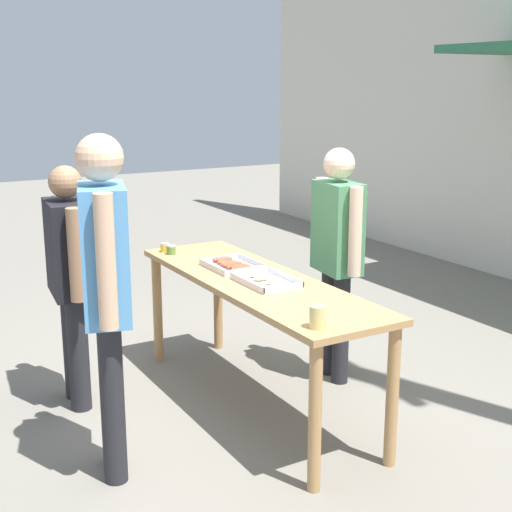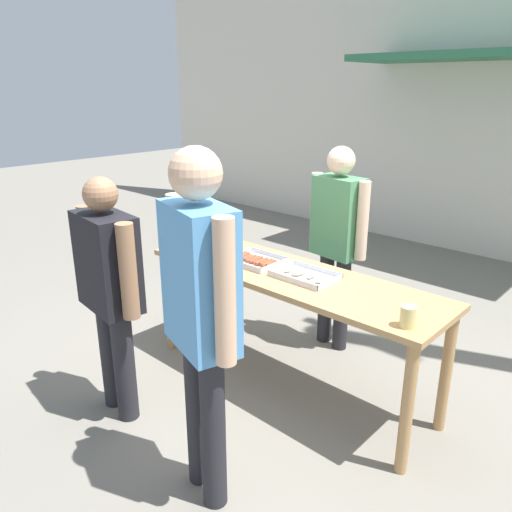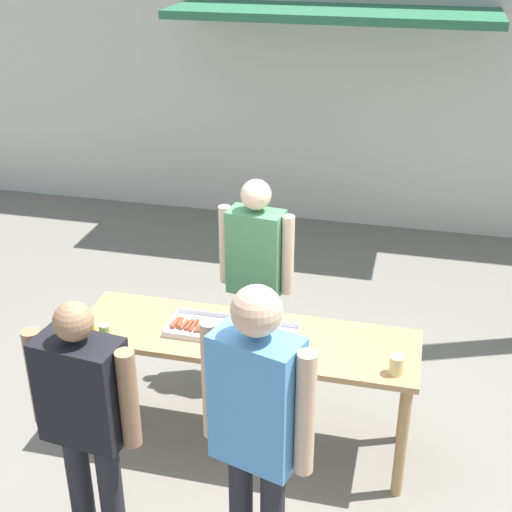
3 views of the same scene
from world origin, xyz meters
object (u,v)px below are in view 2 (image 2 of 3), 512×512
object	(u,v)px
food_tray_sausages	(256,261)
person_customer_holding_hotdog	(109,282)
food_tray_buns	(305,275)
person_customer_with_cup	(201,303)
condiment_jar_mustard	(176,246)
person_server_behind_table	(337,232)
condiment_jar_ketchup	(184,248)
beer_cup	(408,317)

from	to	relation	value
food_tray_sausages	person_customer_holding_hotdog	distance (m)	1.06
food_tray_buns	person_customer_with_cup	bearing A→B (deg)	-79.29
condiment_jar_mustard	person_customer_with_cup	bearing A→B (deg)	-33.96
food_tray_sausages	person_customer_holding_hotdog	world-z (taller)	person_customer_holding_hotdog
condiment_jar_mustard	person_customer_with_cup	world-z (taller)	person_customer_with_cup
condiment_jar_mustard	food_tray_buns	bearing A→B (deg)	10.72
condiment_jar_mustard	person_server_behind_table	bearing A→B (deg)	46.41
condiment_jar_ketchup	person_customer_with_cup	size ratio (longest dim) A/B	0.04
person_customer_with_cup	person_customer_holding_hotdog	bearing A→B (deg)	11.83
person_server_behind_table	condiment_jar_mustard	bearing A→B (deg)	-125.97
condiment_jar_ketchup	beer_cup	size ratio (longest dim) A/B	0.56
condiment_jar_mustard	person_server_behind_table	distance (m)	1.27
condiment_jar_ketchup	person_server_behind_table	xyz separation A→B (m)	(0.78, 0.91, 0.09)
person_customer_holding_hotdog	condiment_jar_mustard	bearing A→B (deg)	-59.40
food_tray_sausages	condiment_jar_mustard	distance (m)	0.69
food_tray_buns	condiment_jar_ketchup	distance (m)	1.03
food_tray_buns	person_server_behind_table	size ratio (longest dim) A/B	0.25
condiment_jar_mustard	condiment_jar_ketchup	world-z (taller)	same
condiment_jar_mustard	beer_cup	xyz separation A→B (m)	(1.94, 0.01, 0.03)
food_tray_buns	person_customer_holding_hotdog	xyz separation A→B (m)	(-0.75, -1.01, 0.05)
beer_cup	person_customer_with_cup	distance (m)	1.11
beer_cup	food_tray_buns	bearing A→B (deg)	166.59
food_tray_sausages	condiment_jar_mustard	bearing A→B (deg)	-162.32
food_tray_buns	condiment_jar_mustard	xyz separation A→B (m)	(-1.11, -0.21, 0.02)
food_tray_buns	condiment_jar_mustard	distance (m)	1.13
person_server_behind_table	person_customer_holding_hotdog	world-z (taller)	person_server_behind_table
food_tray_sausages	person_customer_with_cup	world-z (taller)	person_customer_with_cup
condiment_jar_mustard	person_server_behind_table	xyz separation A→B (m)	(0.88, 0.92, 0.09)
food_tray_buns	condiment_jar_ketchup	world-z (taller)	condiment_jar_ketchup
person_server_behind_table	person_customer_with_cup	size ratio (longest dim) A/B	0.90
beer_cup	person_server_behind_table	world-z (taller)	person_server_behind_table
condiment_jar_mustard	person_customer_holding_hotdog	world-z (taller)	person_customer_holding_hotdog
condiment_jar_mustard	condiment_jar_ketchup	xyz separation A→B (m)	(0.09, 0.01, 0.00)
food_tray_sausages	person_server_behind_table	bearing A→B (deg)	73.11
food_tray_sausages	beer_cup	distance (m)	1.30
food_tray_buns	beer_cup	xyz separation A→B (m)	(0.84, -0.20, 0.04)
condiment_jar_ketchup	person_customer_holding_hotdog	world-z (taller)	person_customer_holding_hotdog
food_tray_sausages	condiment_jar_ketchup	bearing A→B (deg)	-160.47
food_tray_sausages	food_tray_buns	size ratio (longest dim) A/B	0.91
food_tray_sausages	person_server_behind_table	world-z (taller)	person_server_behind_table
beer_cup	person_customer_holding_hotdog	size ratio (longest dim) A/B	0.08
food_tray_sausages	person_customer_with_cup	distance (m)	1.30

